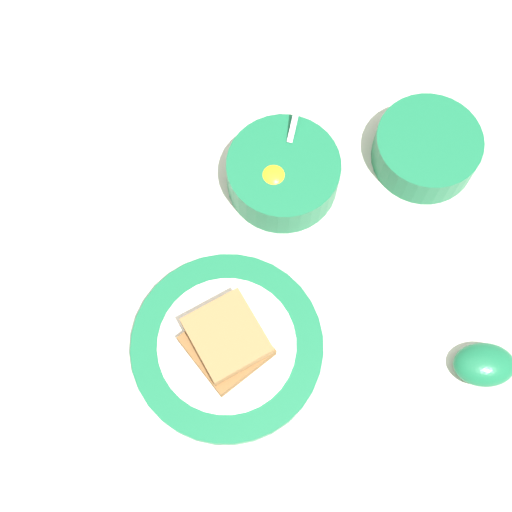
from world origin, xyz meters
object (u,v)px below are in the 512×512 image
object	(u,v)px
toast_sandwich	(227,341)
soup_spoon	(492,365)
congee_bowl	(427,148)
toast_plate	(227,346)
egg_bowl	(283,173)

from	to	relation	value
toast_sandwich	soup_spoon	size ratio (longest dim) A/B	0.81
toast_sandwich	congee_bowl	world-z (taller)	toast_sandwich
toast_sandwich	toast_plate	bearing A→B (deg)	-137.22
toast_plate	soup_spoon	world-z (taller)	soup_spoon
soup_spoon	congee_bowl	world-z (taller)	congee_bowl
soup_spoon	congee_bowl	xyz separation A→B (m)	(-0.27, -0.09, 0.01)
egg_bowl	soup_spoon	xyz separation A→B (m)	(0.21, 0.26, -0.01)
egg_bowl	congee_bowl	xyz separation A→B (m)	(-0.06, 0.18, -0.00)
egg_bowl	congee_bowl	size ratio (longest dim) A/B	1.13
toast_plate	toast_sandwich	size ratio (longest dim) A/B	1.87
toast_plate	congee_bowl	xyz separation A→B (m)	(-0.28, 0.22, 0.02)
toast_plate	toast_sandwich	distance (m)	0.03
egg_bowl	congee_bowl	world-z (taller)	egg_bowl
egg_bowl	congee_bowl	bearing A→B (deg)	107.35
toast_sandwich	soup_spoon	distance (m)	0.31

